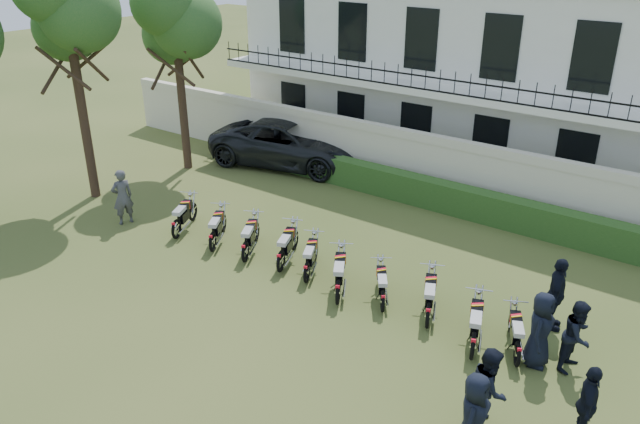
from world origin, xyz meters
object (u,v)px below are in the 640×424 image
object	(u,v)px
officer_5	(556,294)
officer_3	(540,330)
motorcycle_6	(383,297)
motorcycle_7	(428,310)
motorcycle_3	(281,256)
officer_4	(578,336)
motorcycle_1	(212,237)
officer_2	(588,405)
inspector	(122,197)
officer_1	(489,388)
tree_west_mid	(65,1)
officer_0	(474,416)
motorcycle_2	(245,247)
motorcycle_4	(307,268)
tree_west_near	(175,15)
motorcycle_8	(474,340)
suv	(291,143)
motorcycle_5	(338,287)
motorcycle_9	(518,349)
motorcycle_0	(176,225)

from	to	relation	value
officer_5	officer_3	bearing A→B (deg)	171.27
motorcycle_6	motorcycle_7	distance (m)	1.23
motorcycle_3	officer_4	world-z (taller)	officer_4
motorcycle_1	officer_2	world-z (taller)	officer_2
inspector	motorcycle_7	bearing A→B (deg)	110.58
inspector	officer_1	bearing A→B (deg)	100.27
tree_west_mid	officer_0	world-z (taller)	tree_west_mid
officer_0	officer_1	bearing A→B (deg)	-4.33
officer_5	motorcycle_2	bearing A→B (deg)	89.40
motorcycle_4	officer_2	bearing A→B (deg)	-37.35
tree_west_near	officer_4	world-z (taller)	tree_west_near
motorcycle_8	officer_3	size ratio (longest dim) A/B	1.07
motorcycle_1	suv	distance (m)	7.83
tree_west_near	motorcycle_1	distance (m)	9.24
motorcycle_3	motorcycle_4	bearing A→B (deg)	-24.39
suv	officer_5	distance (m)	13.26
officer_5	motorcycle_5	bearing A→B (deg)	100.87
officer_1	tree_west_near	bearing A→B (deg)	49.99
motorcycle_9	inspector	bearing A→B (deg)	155.49
officer_2	officer_3	bearing A→B (deg)	26.42
motorcycle_3	motorcycle_2	bearing A→B (deg)	165.82
motorcycle_2	tree_west_near	bearing A→B (deg)	119.87
motorcycle_4	motorcycle_8	xyz separation A→B (m)	(4.96, -0.45, 0.03)
suv	inspector	bearing A→B (deg)	160.04
motorcycle_6	inspector	distance (m)	9.47
tree_west_near	officer_1	distance (m)	17.36
motorcycle_2	officer_4	size ratio (longest dim) A/B	1.07
motorcycle_1	motorcycle_7	bearing A→B (deg)	-28.56
tree_west_near	motorcycle_1	world-z (taller)	tree_west_near
motorcycle_1	officer_0	size ratio (longest dim) A/B	0.97
tree_west_near	motorcycle_2	distance (m)	10.02
inspector	tree_west_near	bearing A→B (deg)	-137.60
motorcycle_2	motorcycle_3	distance (m)	1.19
tree_west_mid	motorcycle_6	bearing A→B (deg)	-1.72
inspector	officer_1	xyz separation A→B (m)	(13.06, -1.74, -0.04)
motorcycle_5	officer_5	bearing A→B (deg)	-5.86
motorcycle_1	motorcycle_7	size ratio (longest dim) A/B	0.93
motorcycle_0	motorcycle_9	size ratio (longest dim) A/B	1.10
motorcycle_9	officer_0	xyz separation A→B (m)	(0.21, -2.96, 0.43)
motorcycle_6	motorcycle_8	distance (m)	2.62
tree_west_near	motorcycle_0	world-z (taller)	tree_west_near
motorcycle_0	officer_1	distance (m)	11.02
motorcycle_2	motorcycle_4	size ratio (longest dim) A/B	1.04
motorcycle_0	motorcycle_1	xyz separation A→B (m)	(1.51, 0.05, -0.01)
officer_2	motorcycle_3	bearing A→B (deg)	66.30
motorcycle_0	motorcycle_6	xyz separation A→B (m)	(7.22, 0.26, -0.05)
motorcycle_5	inspector	size ratio (longest dim) A/B	0.97
motorcycle_1	officer_0	distance (m)	9.82
motorcycle_5	officer_4	bearing A→B (deg)	-21.18
officer_3	motorcycle_9	bearing A→B (deg)	132.02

